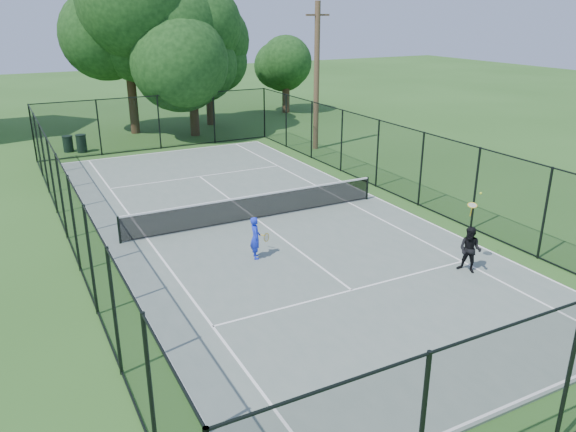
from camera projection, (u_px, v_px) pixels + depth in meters
name	position (u px, v px, depth m)	size (l,w,h in m)	color
ground	(256.00, 220.00, 20.98)	(120.00, 120.00, 0.00)	#29511C
tennis_court	(256.00, 220.00, 20.97)	(11.00, 24.00, 0.06)	slate
tennis_net	(256.00, 206.00, 20.78)	(10.08, 0.08, 0.95)	black
fence	(256.00, 182.00, 20.46)	(13.10, 26.10, 3.00)	black
tree_near_left	(127.00, 35.00, 33.76)	(7.43, 7.43, 9.68)	#332114
tree_near_mid	(191.00, 54.00, 33.45)	(6.09, 6.09, 7.97)	#332114
tree_near_right	(208.00, 54.00, 36.92)	(5.29, 5.29, 7.30)	#332114
tree_far_right	(286.00, 64.00, 41.76)	(4.37, 4.37, 5.78)	#332114
trash_bin_left	(68.00, 144.00, 30.95)	(0.58, 0.58, 0.89)	black
trash_bin_right	(81.00, 143.00, 30.84)	(0.58, 0.58, 0.99)	black
utility_pole	(317.00, 77.00, 30.46)	(1.40, 0.30, 7.85)	#4C3823
player_blue	(256.00, 238.00, 17.47)	(0.80, 0.56, 1.36)	#192CD6
player_black	(470.00, 250.00, 16.52)	(0.98, 0.91, 2.30)	black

